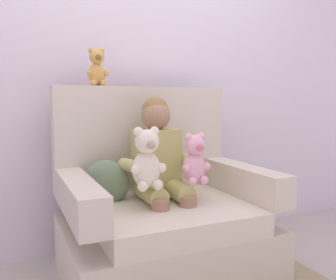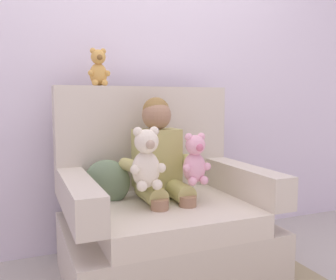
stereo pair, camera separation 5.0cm
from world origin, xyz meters
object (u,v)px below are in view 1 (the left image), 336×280
(plush_cream, at_px, (147,160))
(plush_honey_on_backrest, at_px, (97,68))
(seated_child, at_px, (160,162))
(plush_pink, at_px, (195,160))
(armchair, at_px, (161,217))
(throw_pillow, at_px, (106,183))

(plush_cream, height_order, plush_honey_on_backrest, plush_honey_on_backrest)
(seated_child, height_order, plush_pink, seated_child)
(plush_cream, xyz_separation_m, plush_honey_on_backrest, (-0.14, 0.44, 0.49))
(armchair, xyz_separation_m, plush_pink, (0.14, -0.14, 0.35))
(seated_child, distance_m, plush_cream, 0.21)
(throw_pillow, bearing_deg, plush_honey_on_backrest, 88.40)
(plush_pink, xyz_separation_m, plush_honey_on_backrest, (-0.43, 0.44, 0.51))
(armchair, relative_size, plush_honey_on_backrest, 4.91)
(seated_child, bearing_deg, plush_pink, -40.21)
(plush_cream, bearing_deg, plush_pink, -7.42)
(armchair, relative_size, plush_cream, 3.43)
(plush_honey_on_backrest, bearing_deg, throw_pillow, -102.60)
(plush_pink, bearing_deg, seated_child, 137.64)
(throw_pillow, bearing_deg, seated_child, -18.27)
(plush_cream, relative_size, throw_pillow, 1.23)
(seated_child, distance_m, plush_pink, 0.21)
(armchair, bearing_deg, plush_pink, -45.35)
(seated_child, relative_size, throw_pillow, 3.17)
(armchair, bearing_deg, plush_honey_on_backrest, 133.96)
(seated_child, xyz_separation_m, throw_pillow, (-0.29, 0.09, -0.11))
(plush_cream, bearing_deg, seated_child, 39.76)
(armchair, height_order, plush_pink, armchair)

